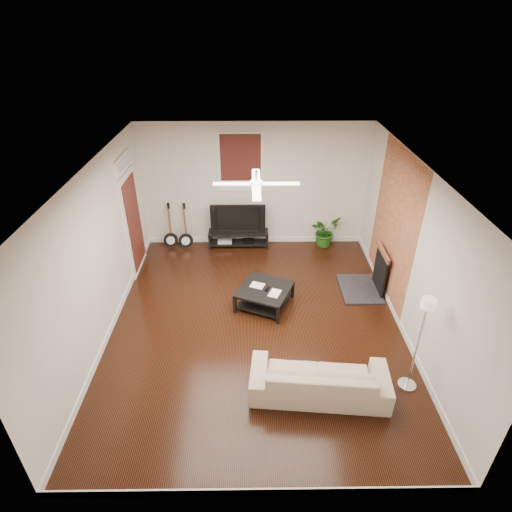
{
  "coord_description": "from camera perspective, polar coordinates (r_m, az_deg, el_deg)",
  "views": [
    {
      "loc": [
        -0.07,
        -5.64,
        4.77
      ],
      "look_at": [
        0.0,
        0.4,
        1.15
      ],
      "focal_mm": 29.06,
      "sensor_mm": 36.0,
      "label": 1
    }
  ],
  "objects": [
    {
      "name": "fireplace",
      "position": [
        8.23,
        15.46,
        -1.89
      ],
      "size": [
        0.8,
        1.1,
        0.92
      ],
      "primitive_type": "cube",
      "color": "black",
      "rests_on": "floor"
    },
    {
      "name": "tv_stand",
      "position": [
        9.59,
        -2.41,
        2.38
      ],
      "size": [
        1.37,
        0.36,
        0.38
      ],
      "primitive_type": "cube",
      "color": "black",
      "rests_on": "floor"
    },
    {
      "name": "sofa",
      "position": [
        6.16,
        8.71,
        -16.23
      ],
      "size": [
        2.01,
        0.94,
        0.57
      ],
      "primitive_type": "imported",
      "rotation": [
        0.0,
        0.0,
        3.05
      ],
      "color": "tan",
      "rests_on": "floor"
    },
    {
      "name": "brick_accent",
      "position": [
        7.87,
        18.42,
        3.91
      ],
      "size": [
        0.02,
        2.2,
        2.8
      ],
      "primitive_type": "cube",
      "color": "#A55C35",
      "rests_on": "floor"
    },
    {
      "name": "tv",
      "position": [
        9.36,
        -2.48,
        5.37
      ],
      "size": [
        1.22,
        0.16,
        0.7
      ],
      "primitive_type": "imported",
      "color": "black",
      "rests_on": "tv_stand"
    },
    {
      "name": "floor_lamp",
      "position": [
        6.22,
        21.34,
        -11.35
      ],
      "size": [
        0.29,
        0.29,
        1.59
      ],
      "primitive_type": null,
      "rotation": [
        0.0,
        0.0,
        -0.09
      ],
      "color": "silver",
      "rests_on": "floor"
    },
    {
      "name": "guitar_left",
      "position": [
        9.58,
        -11.85,
        3.96
      ],
      "size": [
        0.36,
        0.28,
        1.06
      ],
      "primitive_type": null,
      "rotation": [
        0.0,
        0.0,
        0.15
      ],
      "color": "black",
      "rests_on": "floor"
    },
    {
      "name": "potted_plant",
      "position": [
        9.69,
        9.43,
        3.39
      ],
      "size": [
        0.85,
        0.85,
        0.72
      ],
      "primitive_type": "imported",
      "rotation": [
        0.0,
        0.0,
        0.75
      ],
      "color": "#235919",
      "rests_on": "floor"
    },
    {
      "name": "coffee_table",
      "position": [
        7.7,
        1.18,
        -5.59
      ],
      "size": [
        1.15,
        1.15,
        0.37
      ],
      "primitive_type": "cube",
      "rotation": [
        0.0,
        0.0,
        -0.4
      ],
      "color": "black",
      "rests_on": "floor"
    },
    {
      "name": "room",
      "position": [
        6.57,
        0.04,
        0.08
      ],
      "size": [
        5.01,
        6.01,
        2.81
      ],
      "color": "black",
      "rests_on": "ground"
    },
    {
      "name": "guitar_right",
      "position": [
        9.5,
        -9.8,
        3.92
      ],
      "size": [
        0.37,
        0.3,
        1.06
      ],
      "primitive_type": null,
      "rotation": [
        0.0,
        0.0,
        0.25
      ],
      "color": "black",
      "rests_on": "floor"
    },
    {
      "name": "window_back",
      "position": [
        9.06,
        -2.14,
        12.78
      ],
      "size": [
        1.0,
        0.06,
        1.3
      ],
      "primitive_type": "cube",
      "color": "#34130E",
      "rests_on": "wall_back"
    },
    {
      "name": "door_left",
      "position": [
        8.66,
        -16.71,
        5.58
      ],
      "size": [
        0.08,
        1.0,
        2.5
      ],
      "primitive_type": "cube",
      "color": "white",
      "rests_on": "wall_left"
    },
    {
      "name": "ceiling_fan",
      "position": [
        6.04,
        0.04,
        9.9
      ],
      "size": [
        1.24,
        1.24,
        0.32
      ],
      "primitive_type": null,
      "color": "white",
      "rests_on": "ceiling"
    }
  ]
}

